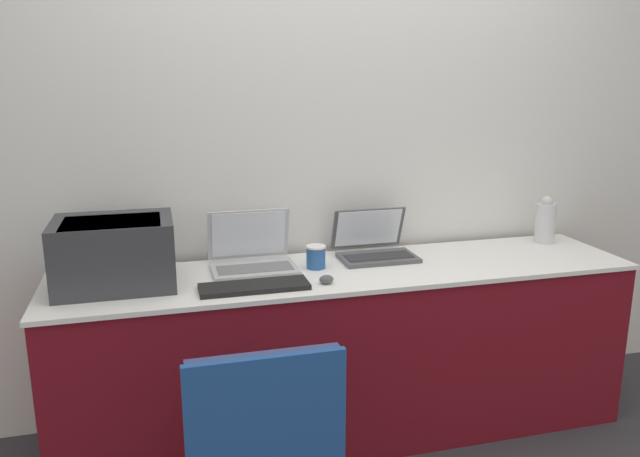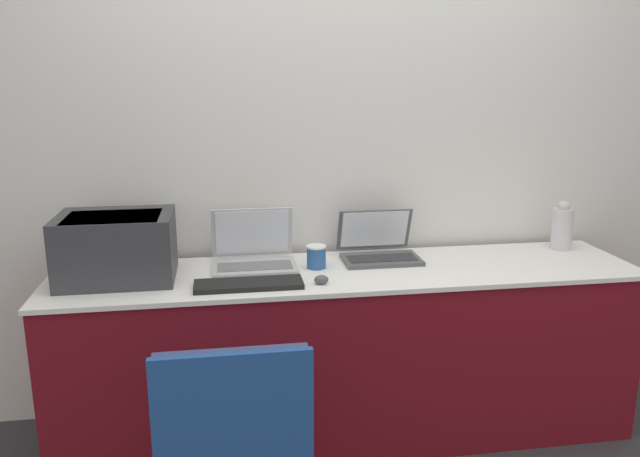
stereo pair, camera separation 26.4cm
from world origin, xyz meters
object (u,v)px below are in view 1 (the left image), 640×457
at_px(printer, 114,251).
at_px(coffee_cup, 316,257).
at_px(laptop_right, 374,246).
at_px(mouse, 326,279).
at_px(laptop_left, 252,256).
at_px(chair, 260,431).
at_px(external_keyboard, 254,287).
at_px(metal_pitcher, 545,221).

relative_size(printer, coffee_cup, 4.55).
relative_size(laptop_right, mouse, 5.85).
height_order(laptop_left, chair, laptop_left).
height_order(external_keyboard, mouse, mouse).
distance_m(mouse, metal_pitcher, 1.26).
bearing_deg(chair, mouse, 56.76).
bearing_deg(mouse, printer, 166.79).
relative_size(metal_pitcher, chair, 0.29).
relative_size(external_keyboard, metal_pitcher, 1.81).
relative_size(external_keyboard, mouse, 7.27).
bearing_deg(coffee_cup, mouse, -93.38).
bearing_deg(external_keyboard, mouse, -2.74).
height_order(laptop_right, mouse, laptop_right).
distance_m(external_keyboard, mouse, 0.29).
relative_size(laptop_right, external_keyboard, 0.80).
relative_size(printer, chair, 0.55).
xyz_separation_m(printer, external_keyboard, (0.52, -0.18, -0.14)).
relative_size(laptop_left, mouse, 6.10).
distance_m(printer, mouse, 0.84).
xyz_separation_m(laptop_left, metal_pitcher, (1.47, 0.04, 0.05)).
bearing_deg(laptop_left, laptop_right, 2.64).
relative_size(mouse, chair, 0.07).
xyz_separation_m(printer, mouse, (0.81, -0.19, -0.13)).
height_order(laptop_left, coffee_cup, laptop_left).
bearing_deg(chair, laptop_right, 51.98).
relative_size(printer, laptop_right, 1.32).
xyz_separation_m(printer, laptop_left, (0.56, 0.10, -0.09)).
xyz_separation_m(printer, metal_pitcher, (2.03, 0.14, -0.04)).
bearing_deg(mouse, external_keyboard, 177.26).
bearing_deg(external_keyboard, coffee_cup, 33.62).
relative_size(printer, metal_pitcher, 1.92).
xyz_separation_m(laptop_left, chair, (-0.12, -0.85, -0.31)).
bearing_deg(mouse, coffee_cup, 86.62).
bearing_deg(external_keyboard, laptop_right, 26.25).
distance_m(printer, laptop_right, 1.14).
height_order(laptop_left, mouse, laptop_left).
relative_size(laptop_left, laptop_right, 1.04).
distance_m(laptop_left, chair, 0.91).
bearing_deg(laptop_right, external_keyboard, -153.75).
bearing_deg(laptop_right, metal_pitcher, 1.04).
bearing_deg(metal_pitcher, laptop_left, -178.34).
bearing_deg(mouse, metal_pitcher, 15.08).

